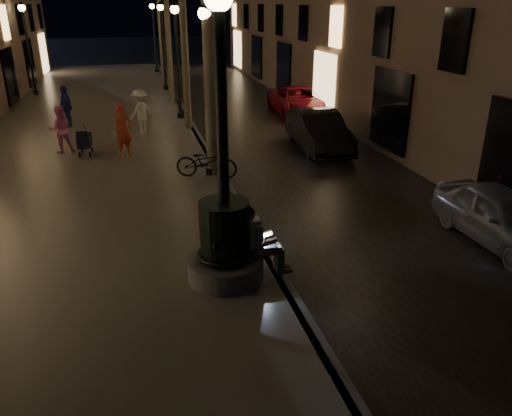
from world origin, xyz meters
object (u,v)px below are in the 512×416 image
object	(u,v)px
stroller	(84,141)
car_front	(503,217)
fountain_lamppost	(225,228)
lamp_curb_c	(162,34)
pedestrian_red	(123,131)
lamp_curb_d	(154,28)
bicycle	(206,162)
lamp_curb_a	(207,69)
lamp_left_c	(26,36)
car_second	(318,131)
pedestrian_white	(140,112)
lamp_curb_b	(177,46)
pedestrian_pink	(60,129)
pedestrian_blue	(66,106)
seated_man_laptop	(258,239)
car_third	(299,101)

from	to	relation	value
stroller	car_front	distance (m)	12.63
fountain_lamppost	lamp_curb_c	distance (m)	22.10
stroller	pedestrian_red	size ratio (longest dim) A/B	0.57
lamp_curb_d	bicycle	size ratio (longest dim) A/B	2.68
lamp_curb_a	lamp_left_c	bearing A→B (deg)	113.93
car_second	lamp_curb_c	bearing A→B (deg)	110.94
lamp_left_c	pedestrian_white	xyz separation A→B (m)	(5.33, -10.58, -2.18)
lamp_curb_b	pedestrian_white	distance (m)	3.82
car_second	pedestrian_red	size ratio (longest dim) A/B	2.44
pedestrian_red	pedestrian_pink	distance (m)	2.30
lamp_curb_d	fountain_lamppost	bearing A→B (deg)	-91.34
lamp_curb_c	lamp_left_c	size ratio (longest dim) A/B	1.00
pedestrian_blue	bicycle	xyz separation A→B (m)	(4.50, -7.82, -0.35)
lamp_curb_c	bicycle	size ratio (longest dim) A/B	2.68
seated_man_laptop	pedestrian_blue	distance (m)	14.29
pedestrian_blue	bicycle	world-z (taller)	pedestrian_blue
car_front	car_third	distance (m)	13.81
car_front	car_second	bearing A→B (deg)	97.63
lamp_curb_b	pedestrian_red	xyz separation A→B (m)	(-2.42, -5.50, -2.18)
lamp_curb_d	lamp_left_c	xyz separation A→B (m)	(-7.10, -8.00, 0.00)
fountain_lamppost	car_second	world-z (taller)	fountain_lamppost
stroller	bicycle	world-z (taller)	stroller
seated_man_laptop	car_second	world-z (taller)	seated_man_laptop
pedestrian_white	fountain_lamppost	bearing A→B (deg)	54.48
car_second	pedestrian_white	world-z (taller)	pedestrian_white
car_third	pedestrian_white	distance (m)	7.78
pedestrian_red	pedestrian_white	world-z (taller)	pedestrian_white
lamp_curb_d	car_front	bearing A→B (deg)	-79.49
pedestrian_red	pedestrian_blue	world-z (taller)	pedestrian_red
seated_man_laptop	car_third	bearing A→B (deg)	68.45
lamp_curb_a	lamp_curb_d	xyz separation A→B (m)	(0.00, 24.00, 0.00)
lamp_curb_a	pedestrian_pink	size ratio (longest dim) A/B	3.04
pedestrian_white	pedestrian_red	bearing A→B (deg)	36.63
pedestrian_red	pedestrian_blue	bearing A→B (deg)	85.58
car_front	pedestrian_blue	world-z (taller)	pedestrian_blue
stroller	bicycle	xyz separation A→B (m)	(3.55, -3.27, -0.02)
car_second	pedestrian_white	distance (m)	6.78
lamp_left_c	pedestrian_blue	size ratio (longest dim) A/B	2.94
lamp_curb_b	lamp_curb_d	size ratio (longest dim) A/B	1.00
car_front	pedestrian_white	xyz separation A→B (m)	(-7.27, 11.08, 0.44)
fountain_lamppost	bicycle	xyz separation A→B (m)	(0.55, 5.72, -0.54)
lamp_curb_a	lamp_curb_d	world-z (taller)	same
seated_man_laptop	lamp_curb_c	xyz separation A→B (m)	(0.09, 22.00, 2.31)
car_front	pedestrian_blue	distance (m)	16.65
seated_man_laptop	bicycle	bearing A→B (deg)	90.59
pedestrian_white	pedestrian_blue	xyz separation A→B (m)	(-2.88, 2.12, -0.04)
pedestrian_red	fountain_lamppost	bearing A→B (deg)	-106.94
lamp_curb_b	bicycle	distance (m)	8.67
fountain_lamppost	seated_man_laptop	size ratio (longest dim) A/B	3.80
lamp_curb_c	pedestrian_red	bearing A→B (deg)	-100.15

